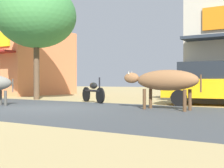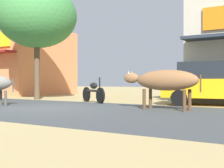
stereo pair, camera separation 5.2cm
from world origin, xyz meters
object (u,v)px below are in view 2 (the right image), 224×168
Objects in this scene: parked_hatchback_car at (216,83)px; cow_far_dark at (164,81)px; roadside_tree at (37,16)px; parked_motorcycle at (93,91)px.

cow_far_dark is at bearing -108.94° from parked_hatchback_car.
cow_far_dark is (-0.95, -2.77, 0.09)m from parked_hatchback_car.
roadside_tree is 9.31m from parked_hatchback_car.
roadside_tree is 3.24× the size of parked_motorcycle.
parked_hatchback_car is at bearing 13.46° from parked_motorcycle.
roadside_tree is at bearing -174.92° from parked_hatchback_car.
roadside_tree is 5.33m from parked_motorcycle.
parked_motorcycle is (-4.86, -1.16, -0.36)m from parked_hatchback_car.
parked_hatchback_car is 5.01m from parked_motorcycle.
roadside_tree is 2.14× the size of cow_far_dark.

